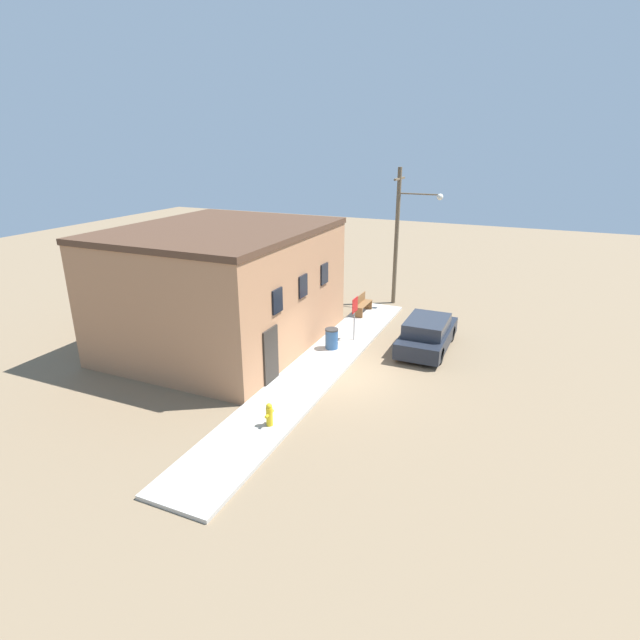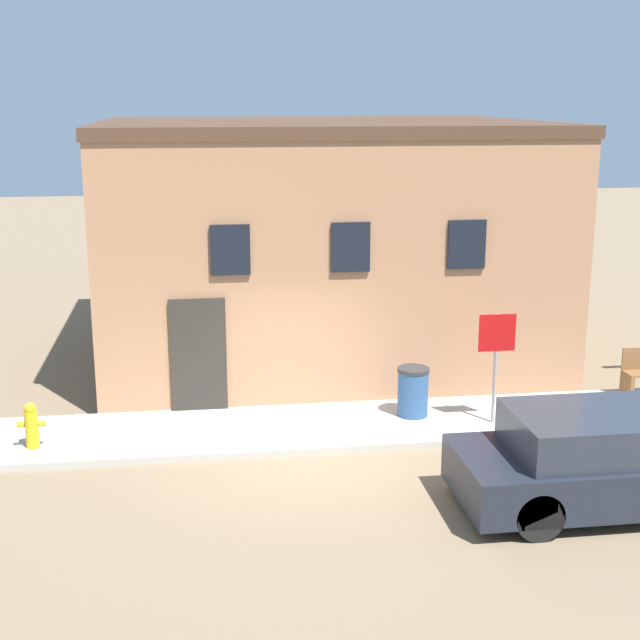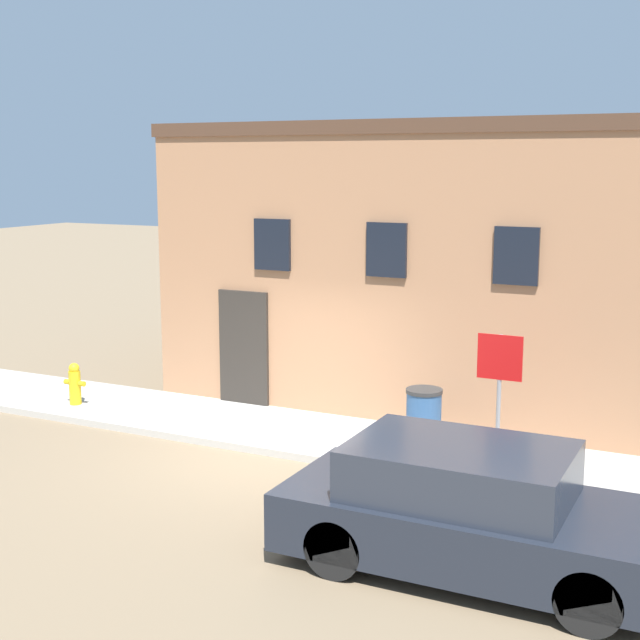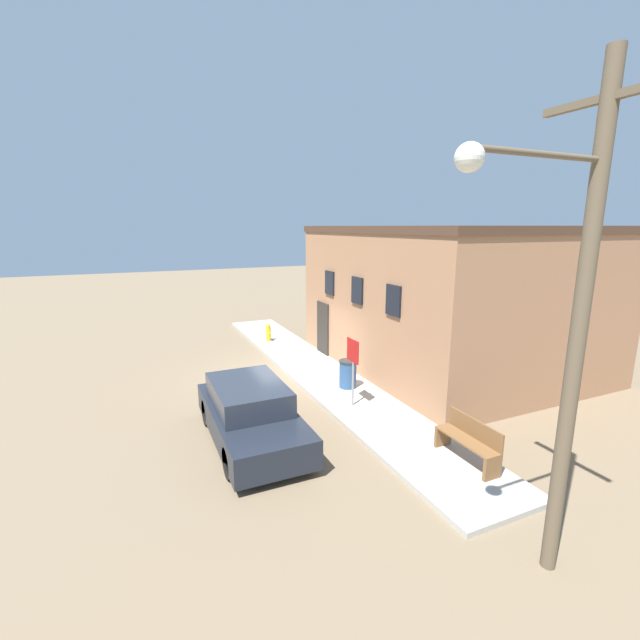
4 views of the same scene
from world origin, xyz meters
TOP-DOWN VIEW (x-y plane):
  - ground_plane at (0.00, 0.00)m, footprint 80.00×80.00m
  - sidewalk at (0.00, 1.09)m, footprint 17.53×2.17m
  - brick_building at (1.01, 5.98)m, footprint 9.33×7.75m
  - fire_hydrant at (-4.49, 0.70)m, footprint 0.45×0.21m
  - stop_sign at (3.32, 0.75)m, footprint 0.65×0.06m
  - trash_bin at (2.01, 1.29)m, footprint 0.57×0.57m
  - parked_car at (3.89, -2.39)m, footprint 4.35×1.87m

SIDE VIEW (x-z plane):
  - ground_plane at x=0.00m, z-range 0.00..0.00m
  - sidewalk at x=0.00m, z-range 0.00..0.12m
  - fire_hydrant at x=-4.49m, z-range 0.12..0.89m
  - trash_bin at x=2.01m, z-range 0.12..1.01m
  - parked_car at x=3.89m, z-range -0.03..1.40m
  - stop_sign at x=3.32m, z-range 0.51..2.47m
  - brick_building at x=1.01m, z-range 0.00..5.18m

